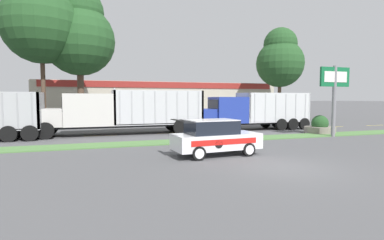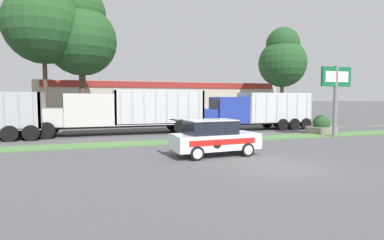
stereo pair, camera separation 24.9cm
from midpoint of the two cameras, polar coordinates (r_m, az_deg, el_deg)
ground_plane at (r=12.55m, az=16.18°, el=-8.65°), size 600.00×600.00×0.00m
grass_verge at (r=19.55m, az=2.64°, el=-3.87°), size 120.00×1.98×0.06m
centre_line_2 at (r=23.70m, az=-30.46°, el=-3.09°), size 2.40×0.14×0.01m
centre_line_3 at (r=23.20m, az=-17.27°, el=-2.86°), size 2.40×0.14×0.01m
centre_line_4 at (r=23.93m, az=-4.23°, el=-2.48°), size 2.40×0.14×0.01m
centre_line_5 at (r=25.80m, az=7.47°, el=-2.02°), size 2.40×0.14×0.01m
centre_line_6 at (r=28.58m, az=17.25°, el=-1.58°), size 2.40×0.14×0.01m
centre_line_7 at (r=32.04m, az=25.10°, el=-1.19°), size 2.40×0.14×0.01m
centre_line_8 at (r=35.98m, az=31.33°, el=-0.87°), size 2.40×0.14×0.01m
dump_truck_lead at (r=26.13m, az=8.58°, el=1.33°), size 11.45×2.76×3.24m
dump_truck_trail at (r=23.43m, az=-16.42°, el=1.27°), size 12.57×2.84×3.50m
rally_car at (r=14.44m, az=3.90°, el=-3.29°), size 4.30×2.08×1.77m
store_sign_post at (r=23.64m, az=25.23°, el=5.72°), size 2.49×0.28×5.06m
stone_planter at (r=25.73m, az=22.91°, el=-1.25°), size 2.37×2.37×1.43m
store_building_backdrop at (r=46.60m, az=-6.61°, el=3.79°), size 33.48×12.10×5.03m
tree_behind_left at (r=32.05m, az=-20.90°, el=15.12°), size 6.75×6.75×13.42m
tree_behind_centre at (r=31.46m, az=-27.05°, el=17.04°), size 6.89×6.89×14.50m
tree_behind_right at (r=42.35m, az=16.27°, el=11.12°), size 6.30×6.30×12.15m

